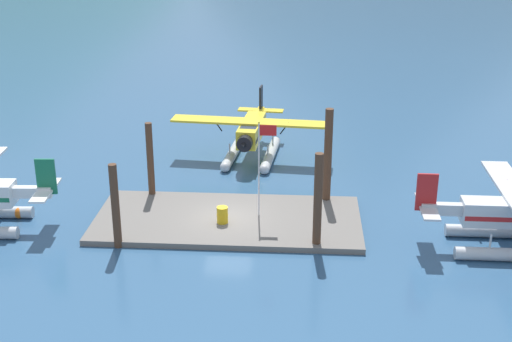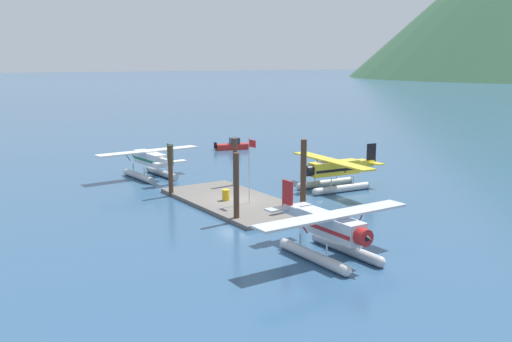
{
  "view_description": "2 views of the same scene",
  "coord_description": "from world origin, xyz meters",
  "px_view_note": "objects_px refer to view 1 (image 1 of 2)",
  "views": [
    {
      "loc": [
        3.78,
        -33.67,
        16.01
      ],
      "look_at": [
        1.36,
        2.1,
        2.16
      ],
      "focal_mm": 49.31,
      "sensor_mm": 36.0,
      "label": 1
    },
    {
      "loc": [
        37.89,
        -23.04,
        11.19
      ],
      "look_at": [
        -1.96,
        3.38,
        1.97
      ],
      "focal_mm": 39.85,
      "sensor_mm": 36.0,
      "label": 2
    }
  ],
  "objects_px": {
    "seaplane_yellow_bow_centre": "(252,136)",
    "seaplane_silver_stbd_aft": "(512,220)",
    "flagpole": "(262,157)",
    "fuel_drum": "(222,215)",
    "mooring_buoy": "(19,213)"
  },
  "relations": [
    {
      "from": "mooring_buoy",
      "to": "seaplane_silver_stbd_aft",
      "type": "bearing_deg",
      "value": -4.24
    },
    {
      "from": "flagpole",
      "to": "fuel_drum",
      "type": "height_order",
      "value": "flagpole"
    },
    {
      "from": "fuel_drum",
      "to": "seaplane_silver_stbd_aft",
      "type": "bearing_deg",
      "value": -5.66
    },
    {
      "from": "flagpole",
      "to": "fuel_drum",
      "type": "bearing_deg",
      "value": -152.22
    },
    {
      "from": "flagpole",
      "to": "mooring_buoy",
      "type": "height_order",
      "value": "flagpole"
    },
    {
      "from": "fuel_drum",
      "to": "seaplane_yellow_bow_centre",
      "type": "height_order",
      "value": "seaplane_yellow_bow_centre"
    },
    {
      "from": "flagpole",
      "to": "seaplane_yellow_bow_centre",
      "type": "relative_size",
      "value": 0.5
    },
    {
      "from": "fuel_drum",
      "to": "mooring_buoy",
      "type": "bearing_deg",
      "value": 177.61
    },
    {
      "from": "fuel_drum",
      "to": "mooring_buoy",
      "type": "xyz_separation_m",
      "value": [
        -11.06,
        0.46,
        -0.42
      ]
    },
    {
      "from": "fuel_drum",
      "to": "flagpole",
      "type": "bearing_deg",
      "value": 27.78
    },
    {
      "from": "mooring_buoy",
      "to": "seaplane_silver_stbd_aft",
      "type": "distance_m",
      "value": 25.42
    },
    {
      "from": "seaplane_yellow_bow_centre",
      "to": "seaplane_silver_stbd_aft",
      "type": "relative_size",
      "value": 1.01
    },
    {
      "from": "flagpole",
      "to": "seaplane_yellow_bow_centre",
      "type": "distance_m",
      "value": 9.93
    },
    {
      "from": "fuel_drum",
      "to": "seaplane_yellow_bow_centre",
      "type": "relative_size",
      "value": 0.08
    },
    {
      "from": "mooring_buoy",
      "to": "seaplane_silver_stbd_aft",
      "type": "height_order",
      "value": "seaplane_silver_stbd_aft"
    }
  ]
}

